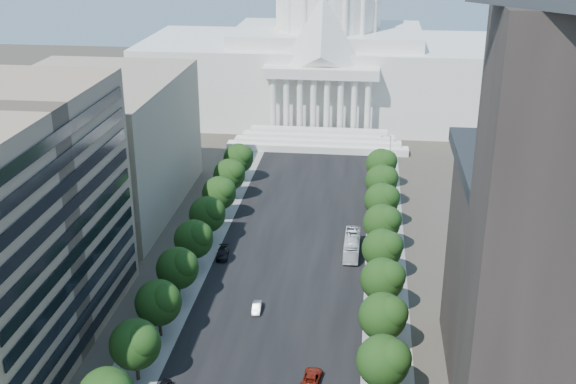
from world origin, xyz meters
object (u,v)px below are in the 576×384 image
at_px(car_silver, 257,308).
at_px(car_dark_b, 223,253).
at_px(city_bus, 352,245).
at_px(car_red, 312,378).

bearing_deg(car_silver, car_dark_b, 114.29).
height_order(car_silver, city_bus, city_bus).
distance_m(car_silver, city_bus, 29.23).
distance_m(car_silver, car_dark_b, 22.09).
distance_m(car_silver, car_red, 22.08).
xyz_separation_m(car_silver, car_red, (11.24, -19.00, 0.09)).
bearing_deg(city_bus, car_red, -95.23).
bearing_deg(car_red, city_bus, -89.51).
relative_size(car_silver, car_red, 0.74).
bearing_deg(car_dark_b, car_silver, -68.93).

